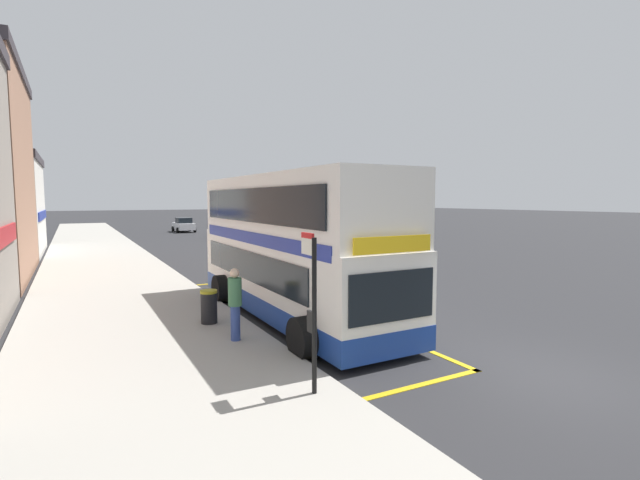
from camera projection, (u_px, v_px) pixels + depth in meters
ground_plane at (190, 244)px, 37.21m from camera, size 260.00×260.00×0.00m
pavement_near at (95, 248)px, 33.85m from camera, size 6.00×76.00×0.14m
double_decker_bus at (291, 251)px, 14.12m from camera, size 3.28×10.28×4.40m
bus_bay_markings at (289, 314)px, 14.53m from camera, size 3.15×12.86×0.01m
bus_stop_sign at (312, 301)px, 8.18m from camera, size 0.09×0.51×2.93m
parked_car_grey_ahead at (229, 230)px, 42.92m from camera, size 2.09×4.20×1.62m
parked_car_white_behind at (184, 225)px, 51.05m from camera, size 2.09×4.20×1.62m
pedestrian_waiting_near_sign at (235, 301)px, 11.29m from camera, size 0.34×0.34×1.82m
litter_bin at (209, 306)px, 12.92m from camera, size 0.48×0.48×0.95m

